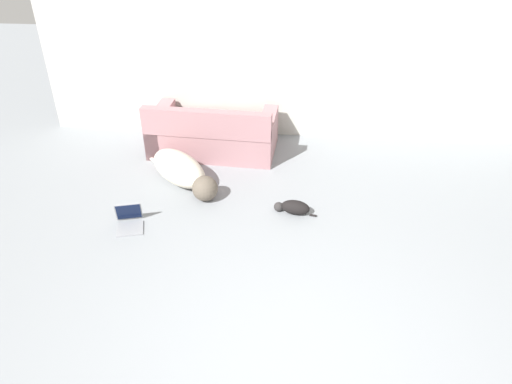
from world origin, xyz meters
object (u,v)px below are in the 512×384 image
Objects in this scene: cat at (293,207)px; laptop_open at (129,219)px; couch at (213,135)px; dog at (183,171)px.

laptop_open is (-1.84, -0.38, 0.00)m from cat.
laptop_open is at bearing 22.56° from cat.
couch reaches higher than dog.
cat is (1.16, -1.44, -0.17)m from couch.
couch is 1.55× the size of dog.
dog is 2.24× the size of cat.
dog is 2.93× the size of laptop_open.
cat is (1.41, -0.54, -0.10)m from dog.
cat is 1.31× the size of laptop_open.
dog is at bearing -9.85° from cat.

